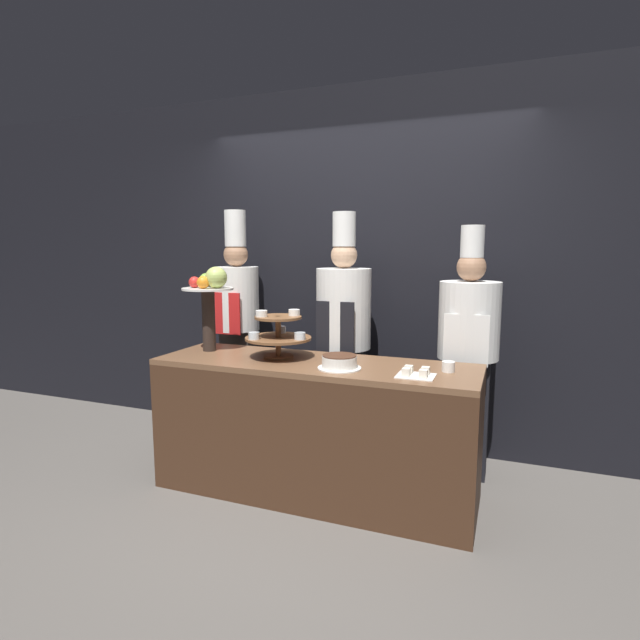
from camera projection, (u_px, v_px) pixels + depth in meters
ground_plane at (295, 515)px, 2.94m from camera, size 14.00×14.00×0.00m
wall_back at (360, 269)px, 3.94m from camera, size 10.00×0.06×2.80m
buffet_counter at (314, 428)px, 3.17m from camera, size 2.02×0.63×0.86m
tiered_stand at (278, 333)px, 3.20m from camera, size 0.43×0.43×0.31m
fruit_pedestal at (210, 293)px, 3.39m from camera, size 0.35×0.35×0.58m
cake_round at (339, 362)px, 2.92m from camera, size 0.26×0.26×0.08m
cup_white at (448, 367)px, 2.85m from camera, size 0.07×0.07×0.06m
cake_square_tray at (416, 373)px, 2.75m from camera, size 0.21×0.18×0.05m
chef_left at (237, 319)px, 3.97m from camera, size 0.35×0.35×1.86m
chef_center_left at (343, 329)px, 3.65m from camera, size 0.40×0.40×1.82m
chef_center_right at (468, 345)px, 3.35m from camera, size 0.40×0.40×1.71m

